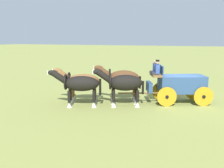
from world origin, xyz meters
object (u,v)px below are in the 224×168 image
Objects in this scene: draft_horse_rear_near at (123,84)px; draft_horse_rear_off at (122,79)px; draft_horse_lead_off at (81,81)px; show_wagon at (179,84)px; draft_horse_lead_near at (79,84)px.

draft_horse_rear_near is 1.00× the size of draft_horse_rear_off.
show_wagon is at bearing -163.83° from draft_horse_lead_off.
draft_horse_lead_near is (2.42, 0.98, -0.04)m from draft_horse_rear_near.
show_wagon is 1.89× the size of draft_horse_rear_off.
draft_horse_rear_off is 2.63m from draft_horse_lead_off.
draft_horse_rear_near is at bearing 112.00° from draft_horse_rear_off.
draft_horse_rear_off is at bearing -68.00° from draft_horse_rear_near.
draft_horse_rear_off is (0.49, -1.21, 0.07)m from draft_horse_rear_near.
show_wagon reaches higher than draft_horse_lead_off.
draft_horse_lead_near is 1.30m from draft_horse_lead_off.
draft_horse_lead_near is 1.02× the size of draft_horse_lead_off.
show_wagon is at bearing -168.20° from draft_horse_rear_off.
draft_horse_lead_near is at bearing 112.70° from draft_horse_lead_off.
draft_horse_rear_near is at bearing 32.53° from show_wagon.
draft_horse_rear_off is at bearing -157.82° from draft_horse_lead_off.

